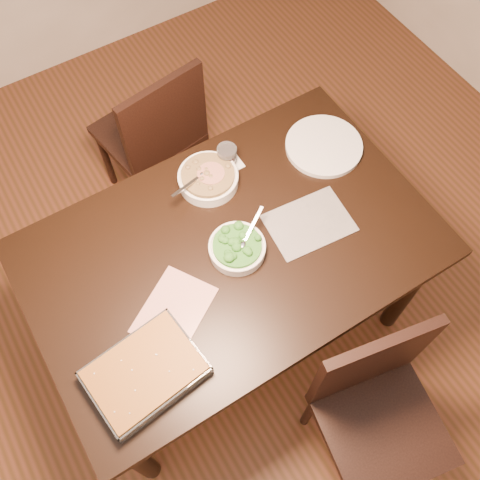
# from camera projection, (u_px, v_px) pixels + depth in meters

# --- Properties ---
(ground) EXTENTS (4.00, 4.00, 0.00)m
(ground) POSITION_uv_depth(u_px,v_px,m) (234.00, 321.00, 2.50)
(ground) COLOR #482B14
(ground) RESTS_ON ground
(room) EXTENTS (4.04, 4.04, 2.72)m
(room) POSITION_uv_depth(u_px,v_px,m) (224.00, 6.00, 1.00)
(room) COLOR #B9B09E
(room) RESTS_ON ground
(table) EXTENTS (1.40, 0.90, 0.75)m
(table) POSITION_uv_depth(u_px,v_px,m) (232.00, 259.00, 1.93)
(table) COLOR black
(table) RESTS_ON ground
(magazine_a) EXTENTS (0.32, 0.30, 0.01)m
(magazine_a) POSITION_uv_depth(u_px,v_px,m) (174.00, 310.00, 1.73)
(magazine_a) COLOR #AF3233
(magazine_a) RESTS_ON table
(magazine_b) EXTENTS (0.31, 0.23, 0.01)m
(magazine_b) POSITION_uv_depth(u_px,v_px,m) (309.00, 223.00, 1.89)
(magazine_b) COLOR #27272F
(magazine_b) RESTS_ON table
(coaster) EXTENTS (0.10, 0.10, 0.00)m
(coaster) POSITION_uv_depth(u_px,v_px,m) (227.00, 163.00, 2.01)
(coaster) COLOR white
(coaster) RESTS_ON table
(stew_bowl) EXTENTS (0.24, 0.22, 0.09)m
(stew_bowl) POSITION_uv_depth(u_px,v_px,m) (208.00, 178.00, 1.95)
(stew_bowl) COLOR white
(stew_bowl) RESTS_ON table
(broccoli_bowl) EXTENTS (0.21, 0.20, 0.08)m
(broccoli_bowl) POSITION_uv_depth(u_px,v_px,m) (237.00, 248.00, 1.81)
(broccoli_bowl) COLOR white
(broccoli_bowl) RESTS_ON table
(baking_dish) EXTENTS (0.36, 0.28, 0.06)m
(baking_dish) POSITION_uv_depth(u_px,v_px,m) (145.00, 373.00, 1.61)
(baking_dish) COLOR silver
(baking_dish) RESTS_ON table
(wine_tumbler) EXTENTS (0.07, 0.07, 0.08)m
(wine_tumbler) POSITION_uv_depth(u_px,v_px,m) (227.00, 156.00, 1.97)
(wine_tumbler) COLOR black
(wine_tumbler) RESTS_ON coaster
(dinner_plate) EXTENTS (0.29, 0.29, 0.02)m
(dinner_plate) POSITION_uv_depth(u_px,v_px,m) (324.00, 146.00, 2.04)
(dinner_plate) COLOR silver
(dinner_plate) RESTS_ON table
(chair_near) EXTENTS (0.47, 0.47, 0.87)m
(chair_near) POSITION_uv_depth(u_px,v_px,m) (376.00, 404.00, 1.85)
(chair_near) COLOR black
(chair_near) RESTS_ON ground
(chair_far) EXTENTS (0.47, 0.47, 0.87)m
(chair_far) POSITION_uv_depth(u_px,v_px,m) (155.00, 133.00, 2.42)
(chair_far) COLOR black
(chair_far) RESTS_ON ground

